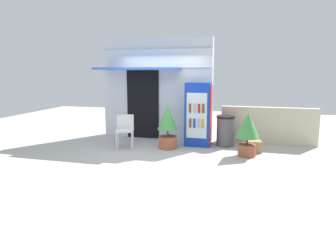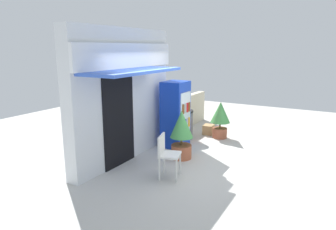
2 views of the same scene
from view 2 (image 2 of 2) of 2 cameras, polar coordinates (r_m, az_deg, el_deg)
The scene contains 9 objects.
ground at distance 6.81m, azimuth 4.23°, elevation -9.69°, with size 16.00×16.00×0.00m, color beige.
storefront_building at distance 6.96m, azimuth -8.34°, elevation 4.03°, with size 3.37×1.22×3.01m.
drink_cooler at distance 7.91m, azimuth 1.48°, elevation 0.13°, with size 0.70×0.63×1.74m.
plastic_chair at distance 6.08m, azimuth -0.31°, elevation -7.03°, with size 0.55×0.51×0.89m.
potted_plant_near_shop at distance 7.09m, azimuth 2.57°, elevation -3.26°, with size 0.54×0.54×1.16m.
potted_plant_curbside at distance 8.82m, azimuth 9.87°, elevation -0.31°, with size 0.56×0.56×1.06m.
trash_bin at distance 8.70m, azimuth 3.15°, elevation -1.76°, with size 0.49×0.49×0.83m.
stone_boundary_wall at distance 9.91m, azimuth 3.41°, elevation 0.63°, with size 2.59×0.21×1.04m, color beige.
cardboard_box at distance 9.26m, azimuth 7.67°, elevation -2.73°, with size 0.35×0.29×0.29m, color tan.
Camera 2 is at (-5.70, -2.67, 2.59)m, focal length 32.21 mm.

